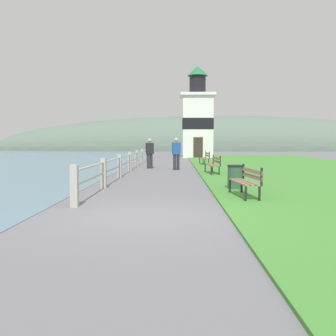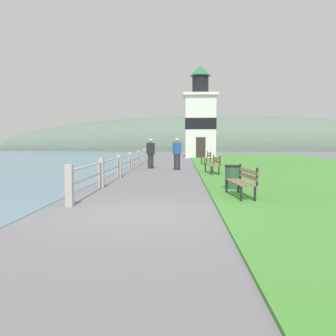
% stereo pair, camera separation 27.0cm
% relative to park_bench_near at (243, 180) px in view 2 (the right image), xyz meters
% --- Properties ---
extents(ground_plane, '(160.00, 160.00, 0.00)m').
position_rel_park_bench_near_xyz_m(ground_plane, '(-2.76, -2.50, -0.54)').
color(ground_plane, slate).
extents(grass_verge, '(12.00, 40.97, 0.06)m').
position_rel_park_bench_near_xyz_m(grass_verge, '(5.11, 11.15, -0.51)').
color(grass_verge, '#428433').
rests_on(grass_verge, ground_plane).
extents(seawall_railing, '(0.18, 22.40, 1.05)m').
position_rel_park_bench_near_xyz_m(seawall_railing, '(-4.53, 9.60, 0.06)').
color(seawall_railing, '#A8A399').
rests_on(seawall_railing, ground_plane).
extents(park_bench_near, '(0.66, 1.74, 0.94)m').
position_rel_park_bench_near_xyz_m(park_bench_near, '(0.00, 0.00, 0.00)').
color(park_bench_near, '#846B51').
rests_on(park_bench_near, ground_plane).
extents(park_bench_midway, '(0.63, 1.86, 0.94)m').
position_rel_park_bench_near_xyz_m(park_bench_midway, '(-0.18, 7.69, 0.00)').
color(park_bench_midway, '#846B51').
rests_on(park_bench_midway, ground_plane).
extents(park_bench_far, '(0.59, 1.74, 0.94)m').
position_rel_park_bench_near_xyz_m(park_bench_far, '(-0.02, 14.96, 0.00)').
color(park_bench_far, '#846B51').
rests_on(park_bench_far, ground_plane).
extents(lighthouse, '(3.35, 3.35, 8.95)m').
position_rel_park_bench_near_xyz_m(lighthouse, '(0.07, 26.53, 3.17)').
color(lighthouse, white).
rests_on(lighthouse, ground_plane).
extents(person_strolling, '(0.49, 0.34, 1.82)m').
position_rel_park_bench_near_xyz_m(person_strolling, '(-2.00, 10.48, 0.45)').
color(person_strolling, '#28282D').
rests_on(person_strolling, ground_plane).
extents(person_by_railing, '(0.49, 0.41, 1.78)m').
position_rel_park_bench_near_xyz_m(person_by_railing, '(-3.59, 11.56, 0.43)').
color(person_by_railing, '#28282D').
rests_on(person_by_railing, ground_plane).
extents(trash_bin, '(0.54, 0.54, 0.84)m').
position_rel_park_bench_near_xyz_m(trash_bin, '(-0.05, 1.80, -0.11)').
color(trash_bin, '#2D5138').
rests_on(trash_bin, ground_plane).
extents(distant_hillside, '(80.00, 16.00, 12.00)m').
position_rel_park_bench_near_xyz_m(distant_hillside, '(5.24, 54.81, -0.54)').
color(distant_hillside, '#566B5B').
rests_on(distant_hillside, ground_plane).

